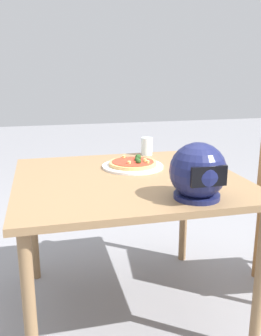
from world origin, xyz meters
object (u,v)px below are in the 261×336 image
Objects in this scene: motorcycle_helmet at (198,172)px; drinking_glass at (147,146)px; dining_table at (128,193)px; pizza at (133,163)px.

drinking_glass is (-0.02, -0.81, -0.06)m from motorcycle_helmet.
motorcycle_helmet reaches higher than dining_table.
dining_table is 10.14× the size of drinking_glass.
drinking_glass is at bearing -116.81° from dining_table.
dining_table is 4.25× the size of pizza.
motorcycle_helmet is at bearing 88.44° from drinking_glass.
motorcycle_helmet is at bearing 118.60° from dining_table.
pizza is at bearing -111.86° from dining_table.
dining_table is at bearing 68.14° from pizza.
pizza is 0.31m from drinking_glass.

